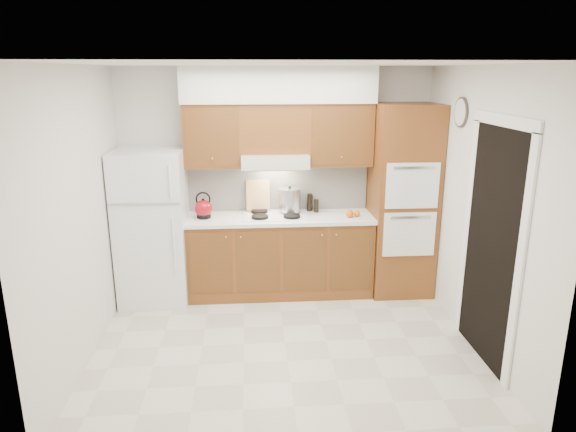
% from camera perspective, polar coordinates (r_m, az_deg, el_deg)
% --- Properties ---
extents(floor, '(3.60, 3.60, 0.00)m').
position_cam_1_polar(floor, '(5.13, -0.33, -13.86)').
color(floor, beige).
rests_on(floor, ground).
extents(ceiling, '(3.60, 3.60, 0.00)m').
position_cam_1_polar(ceiling, '(4.46, -0.38, 16.56)').
color(ceiling, white).
rests_on(ceiling, wall_back).
extents(wall_back, '(3.60, 0.02, 2.60)m').
position_cam_1_polar(wall_back, '(6.09, -1.34, 4.03)').
color(wall_back, silver).
rests_on(wall_back, floor).
extents(wall_left, '(0.02, 3.00, 2.60)m').
position_cam_1_polar(wall_left, '(4.86, -22.06, -0.19)').
color(wall_left, silver).
rests_on(wall_left, floor).
extents(wall_right, '(0.02, 3.00, 2.60)m').
position_cam_1_polar(wall_right, '(5.08, 20.35, 0.66)').
color(wall_right, silver).
rests_on(wall_right, floor).
extents(fridge, '(0.75, 0.72, 1.72)m').
position_cam_1_polar(fridge, '(5.94, -14.78, -1.18)').
color(fridge, white).
rests_on(fridge, floor).
extents(base_cabinets, '(2.11, 0.60, 0.90)m').
position_cam_1_polar(base_cabinets, '(6.03, -0.90, -4.48)').
color(base_cabinets, brown).
rests_on(base_cabinets, floor).
extents(countertop, '(2.13, 0.62, 0.04)m').
position_cam_1_polar(countertop, '(5.88, -0.91, -0.21)').
color(countertop, white).
rests_on(countertop, base_cabinets).
extents(backsplash, '(2.11, 0.03, 0.56)m').
position_cam_1_polar(backsplash, '(6.09, -1.09, 3.27)').
color(backsplash, white).
rests_on(backsplash, countertop).
extents(oven_cabinet, '(0.70, 0.65, 2.20)m').
position_cam_1_polar(oven_cabinet, '(6.07, 12.56, 1.67)').
color(oven_cabinet, brown).
rests_on(oven_cabinet, floor).
extents(upper_cab_left, '(0.63, 0.33, 0.70)m').
position_cam_1_polar(upper_cab_left, '(5.84, -8.39, 8.84)').
color(upper_cab_left, brown).
rests_on(upper_cab_left, wall_back).
extents(upper_cab_right, '(0.73, 0.33, 0.70)m').
position_cam_1_polar(upper_cab_right, '(5.92, 5.73, 9.01)').
color(upper_cab_right, brown).
rests_on(upper_cab_right, wall_back).
extents(range_hood, '(0.75, 0.45, 0.15)m').
position_cam_1_polar(range_hood, '(5.81, -1.48, 6.23)').
color(range_hood, silver).
rests_on(range_hood, wall_back).
extents(upper_cab_over_hood, '(0.75, 0.33, 0.55)m').
position_cam_1_polar(upper_cab_over_hood, '(5.83, -1.54, 9.72)').
color(upper_cab_over_hood, brown).
rests_on(upper_cab_over_hood, range_hood).
extents(soffit, '(2.13, 0.36, 0.40)m').
position_cam_1_polar(soffit, '(5.78, -1.06, 14.40)').
color(soffit, silver).
rests_on(soffit, wall_back).
extents(cooktop, '(0.74, 0.50, 0.01)m').
position_cam_1_polar(cooktop, '(5.89, -1.41, 0.08)').
color(cooktop, white).
rests_on(cooktop, countertop).
extents(doorway, '(0.02, 0.90, 2.10)m').
position_cam_1_polar(doorway, '(4.84, 21.62, -3.29)').
color(doorway, black).
rests_on(doorway, floor).
extents(wall_clock, '(0.02, 0.30, 0.30)m').
position_cam_1_polar(wall_clock, '(5.44, 18.68, 10.87)').
color(wall_clock, '#3F3833').
rests_on(wall_clock, wall_right).
extents(kettle, '(0.22, 0.22, 0.20)m').
position_cam_1_polar(kettle, '(5.85, -9.37, 0.81)').
color(kettle, maroon).
rests_on(kettle, countertop).
extents(cutting_board, '(0.27, 0.09, 0.36)m').
position_cam_1_polar(cutting_board, '(6.03, -3.35, 2.33)').
color(cutting_board, tan).
rests_on(cutting_board, countertop).
extents(stock_pot, '(0.26, 0.26, 0.26)m').
position_cam_1_polar(stock_pot, '(5.95, 0.19, 1.79)').
color(stock_pot, '#BABABF').
rests_on(stock_pot, cooktop).
extents(condiment_a, '(0.08, 0.08, 0.21)m').
position_cam_1_polar(condiment_a, '(6.07, 2.41, 1.52)').
color(condiment_a, black).
rests_on(condiment_a, countertop).
extents(condiment_b, '(0.06, 0.06, 0.18)m').
position_cam_1_polar(condiment_b, '(6.13, 2.49, 1.53)').
color(condiment_b, black).
rests_on(condiment_b, countertop).
extents(condiment_c, '(0.07, 0.07, 0.16)m').
position_cam_1_polar(condiment_c, '(6.03, 3.17, 1.15)').
color(condiment_c, black).
rests_on(condiment_c, countertop).
extents(orange_near, '(0.10, 0.10, 0.07)m').
position_cam_1_polar(orange_near, '(5.90, 7.67, 0.27)').
color(orange_near, orange).
rests_on(orange_near, countertop).
extents(orange_far, '(0.09, 0.09, 0.09)m').
position_cam_1_polar(orange_far, '(5.85, 6.87, 0.25)').
color(orange_far, '#F35E0C').
rests_on(orange_far, countertop).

